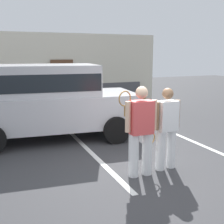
# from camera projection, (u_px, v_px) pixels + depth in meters

# --- Properties ---
(ground_plane) EXTENTS (40.00, 40.00, 0.00)m
(ground_plane) POSITION_uv_depth(u_px,v_px,m) (138.00, 175.00, 5.67)
(ground_plane) COLOR #38383A
(parking_stripe_1) EXTENTS (0.12, 4.40, 0.01)m
(parking_stripe_1) POSITION_uv_depth(u_px,v_px,m) (93.00, 154.00, 6.86)
(parking_stripe_1) COLOR silver
(parking_stripe_1) RESTS_ON ground_plane
(parking_stripe_2) EXTENTS (0.12, 4.40, 0.01)m
(parking_stripe_2) POSITION_uv_depth(u_px,v_px,m) (190.00, 140.00, 7.95)
(parking_stripe_2) COLOR silver
(parking_stripe_2) RESTS_ON ground_plane
(house_frontage) EXTENTS (8.66, 0.40, 3.14)m
(house_frontage) POSITION_uv_depth(u_px,v_px,m) (58.00, 75.00, 11.66)
(house_frontage) COLOR beige
(house_frontage) RESTS_ON ground_plane
(parked_suv) EXTENTS (4.78, 2.56, 2.05)m
(parked_suv) POSITION_uv_depth(u_px,v_px,m) (48.00, 98.00, 7.93)
(parked_suv) COLOR #B7B7BC
(parked_suv) RESTS_ON ground_plane
(tennis_player_man) EXTENTS (0.79, 0.29, 1.76)m
(tennis_player_man) POSITION_uv_depth(u_px,v_px,m) (141.00, 130.00, 5.51)
(tennis_player_man) COLOR white
(tennis_player_man) RESTS_ON ground_plane
(tennis_player_woman) EXTENTS (0.89, 0.29, 1.68)m
(tennis_player_woman) POSITION_uv_depth(u_px,v_px,m) (166.00, 128.00, 5.85)
(tennis_player_woman) COLOR white
(tennis_player_woman) RESTS_ON ground_plane
(potted_plant_by_porch) EXTENTS (0.54, 0.54, 0.72)m
(potted_plant_by_porch) POSITION_uv_depth(u_px,v_px,m) (139.00, 101.00, 12.08)
(potted_plant_by_porch) COLOR brown
(potted_plant_by_porch) RESTS_ON ground_plane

